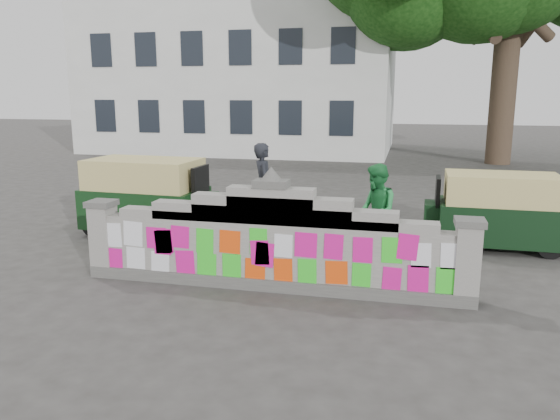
{
  "coord_description": "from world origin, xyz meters",
  "views": [
    {
      "loc": [
        2.1,
        -8.24,
        3.15
      ],
      "look_at": [
        -0.1,
        1.0,
        1.1
      ],
      "focal_mm": 35.0,
      "sensor_mm": 36.0,
      "label": 1
    }
  ],
  "objects_px": {
    "cyclist_bike": "(264,215)",
    "rickshaw_left": "(148,195)",
    "cyclist_rider": "(264,198)",
    "pedestrian": "(376,212)",
    "rickshaw_right": "(496,210)"
  },
  "relations": [
    {
      "from": "cyclist_rider",
      "to": "pedestrian",
      "type": "distance_m",
      "value": 2.61
    },
    {
      "from": "cyclist_rider",
      "to": "rickshaw_right",
      "type": "relative_size",
      "value": 0.67
    },
    {
      "from": "rickshaw_left",
      "to": "cyclist_bike",
      "type": "bearing_deg",
      "value": 4.81
    },
    {
      "from": "cyclist_rider",
      "to": "rickshaw_left",
      "type": "bearing_deg",
      "value": 68.97
    },
    {
      "from": "cyclist_bike",
      "to": "pedestrian",
      "type": "relative_size",
      "value": 1.13
    },
    {
      "from": "cyclist_bike",
      "to": "rickshaw_left",
      "type": "bearing_deg",
      "value": 68.97
    },
    {
      "from": "cyclist_bike",
      "to": "pedestrian",
      "type": "height_order",
      "value": "pedestrian"
    },
    {
      "from": "pedestrian",
      "to": "rickshaw_right",
      "type": "height_order",
      "value": "pedestrian"
    },
    {
      "from": "cyclist_rider",
      "to": "rickshaw_left",
      "type": "relative_size",
      "value": 0.6
    },
    {
      "from": "cyclist_rider",
      "to": "cyclist_bike",
      "type": "bearing_deg",
      "value": -0.0
    },
    {
      "from": "cyclist_bike",
      "to": "rickshaw_right",
      "type": "height_order",
      "value": "rickshaw_right"
    },
    {
      "from": "pedestrian",
      "to": "rickshaw_left",
      "type": "xyz_separation_m",
      "value": [
        -5.12,
        0.79,
        -0.04
      ]
    },
    {
      "from": "cyclist_rider",
      "to": "pedestrian",
      "type": "xyz_separation_m",
      "value": [
        2.45,
        -0.89,
        -0.01
      ]
    },
    {
      "from": "cyclist_bike",
      "to": "rickshaw_right",
      "type": "xyz_separation_m",
      "value": [
        4.8,
        0.45,
        0.25
      ]
    },
    {
      "from": "pedestrian",
      "to": "rickshaw_right",
      "type": "relative_size",
      "value": 0.66
    }
  ]
}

